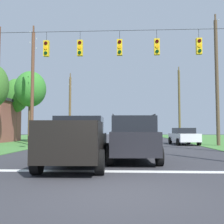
{
  "coord_description": "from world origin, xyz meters",
  "views": [
    {
      "loc": [
        0.24,
        -6.04,
        1.46
      ],
      "look_at": [
        -0.62,
        11.31,
        2.57
      ],
      "focal_mm": 41.56,
      "sensor_mm": 36.0,
      "label": 1
    }
  ],
  "objects": [
    {
      "name": "tree_roadside_left",
      "position": [
        -12.23,
        22.94,
        5.23
      ],
      "size": [
        2.79,
        2.79,
        7.19
      ],
      "color": "brown",
      "rests_on": "ground"
    },
    {
      "name": "stop_bar_stripe",
      "position": [
        0.0,
        2.89,
        0.0
      ],
      "size": [
        12.38,
        0.45,
        0.01
      ],
      "primitive_type": "cube",
      "color": "white",
      "rests_on": "ground"
    },
    {
      "name": "lane_dash_0",
      "position": [
        0.0,
        8.89,
        0.0
      ],
      "size": [
        2.5,
        0.15,
        0.01
      ],
      "primitive_type": "cube",
      "rotation": [
        0.0,
        0.0,
        1.57
      ],
      "color": "white",
      "rests_on": "ground"
    },
    {
      "name": "pickup_truck",
      "position": [
        -1.6,
        4.09,
        0.97
      ],
      "size": [
        2.39,
        5.45,
        1.95
      ],
      "color": "black",
      "rests_on": "ground"
    },
    {
      "name": "lane_dash_1",
      "position": [
        0.0,
        15.38,
        0.0
      ],
      "size": [
        2.5,
        0.15,
        0.01
      ],
      "primitive_type": "cube",
      "rotation": [
        0.0,
        0.0,
        1.57
      ],
      "color": "white",
      "rests_on": "ground"
    },
    {
      "name": "utility_pole_far_right",
      "position": [
        8.25,
        32.23,
        5.18
      ],
      "size": [
        0.32,
        1.52,
        10.61
      ],
      "color": "brown",
      "rests_on": "ground"
    },
    {
      "name": "distant_car_crossing_white",
      "position": [
        5.61,
        17.99,
        0.79
      ],
      "size": [
        2.25,
        4.41,
        1.52
      ],
      "color": "silver",
      "rests_on": "ground"
    },
    {
      "name": "lane_dash_2",
      "position": [
        0.0,
        24.7,
        0.0
      ],
      "size": [
        2.5,
        0.15,
        0.01
      ],
      "primitive_type": "cube",
      "rotation": [
        0.0,
        0.0,
        1.57
      ],
      "color": "white",
      "rests_on": "ground"
    },
    {
      "name": "ground_plane",
      "position": [
        0.0,
        0.0,
        0.0
      ],
      "size": [
        120.0,
        120.0,
        0.0
      ],
      "primitive_type": "plane",
      "color": "#333338"
    },
    {
      "name": "overhead_signal_span",
      "position": [
        0.06,
        9.1,
        4.4
      ],
      "size": [
        15.46,
        0.31,
        7.7
      ],
      "color": "brown",
      "rests_on": "ground"
    },
    {
      "name": "tree_roadside_right",
      "position": [
        -9.74,
        20.73,
        5.59
      ],
      "size": [
        3.25,
        3.25,
        7.53
      ],
      "color": "brown",
      "rests_on": "ground"
    },
    {
      "name": "suv_black",
      "position": [
        0.57,
        5.84,
        1.06
      ],
      "size": [
        2.32,
        4.85,
        2.05
      ],
      "color": "black",
      "rests_on": "ground"
    },
    {
      "name": "utility_pole_mid_left",
      "position": [
        -7.83,
        16.06,
        5.27
      ],
      "size": [
        0.29,
        1.69,
        10.58
      ],
      "color": "brown",
      "rests_on": "ground"
    },
    {
      "name": "utility_pole_mid_right",
      "position": [
        8.19,
        16.46,
        5.6
      ],
      "size": [
        0.3,
        1.61,
        11.47
      ],
      "color": "brown",
      "rests_on": "ground"
    },
    {
      "name": "utility_pole_far_left",
      "position": [
        -7.78,
        31.37,
        4.72
      ],
      "size": [
        0.33,
        1.81,
        9.6
      ],
      "color": "brown",
      "rests_on": "ground"
    }
  ]
}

